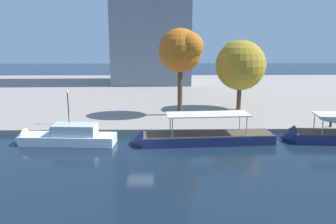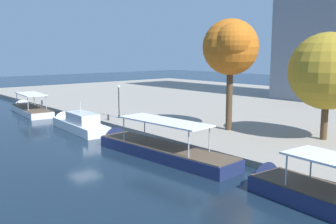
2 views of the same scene
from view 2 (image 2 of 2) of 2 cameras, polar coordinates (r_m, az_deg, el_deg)
ground_plane at (r=34.80m, az=-12.56°, el=-5.52°), size 220.00×220.00×0.00m
dock_promenade at (r=59.01m, az=18.43°, el=0.43°), size 120.00×55.00×0.55m
tour_boat_0 at (r=57.47m, az=-20.13°, el=0.13°), size 12.03×4.06×4.10m
motor_yacht_1 at (r=43.49m, az=-13.48°, el=-1.84°), size 10.78×3.27×4.21m
tour_boat_2 at (r=31.95m, az=-1.89°, el=-5.84°), size 15.10×3.91×4.19m
tour_boat_3 at (r=23.19m, az=23.43°, el=-12.47°), size 12.94×3.94×4.04m
mooring_bollard_0 at (r=61.89m, az=-18.48°, el=1.43°), size 0.27×0.27×0.72m
mooring_bollard_1 at (r=45.70m, az=-8.99°, el=-0.76°), size 0.26×0.26×0.73m
lamp_post at (r=46.96m, az=-7.43°, el=1.85°), size 0.34×0.34×4.08m
tree_1 at (r=39.24m, az=9.70°, el=9.63°), size 5.75×5.71×11.43m
tree_2 at (r=37.56m, az=23.16°, el=6.08°), size 7.04×7.04×9.88m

